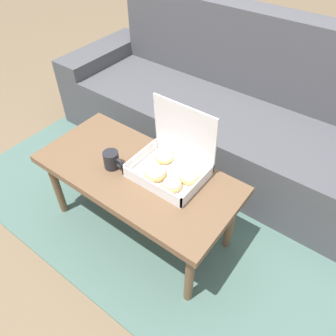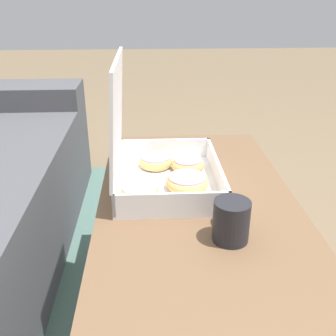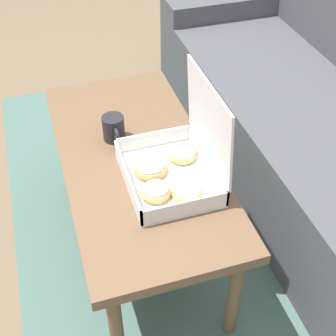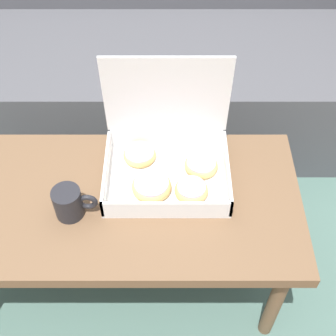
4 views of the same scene
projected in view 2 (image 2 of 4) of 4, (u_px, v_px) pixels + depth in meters
The scene contains 3 objects.
coffee_table at pixel (200, 228), 0.99m from camera, with size 1.07×0.51×0.47m.
pastry_box at pixel (160, 164), 1.08m from camera, with size 0.36×0.28×0.35m.
coffee_mug at pixel (231, 220), 0.84m from camera, with size 0.12×0.08×0.09m.
Camera 2 is at (-0.83, 0.02, 0.98)m, focal length 42.00 mm.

